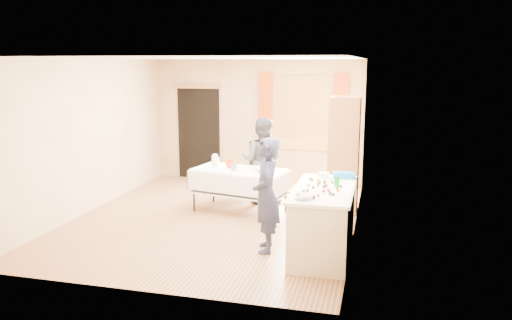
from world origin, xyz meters
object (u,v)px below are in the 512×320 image
(counter, at_px, (323,221))
(woman, at_px, (262,161))
(cabinet, at_px, (344,155))
(chair, at_px, (253,180))
(party_table, at_px, (240,187))
(girl, at_px, (266,195))

(counter, height_order, woman, woman)
(woman, bearing_deg, counter, 123.04)
(cabinet, xyz_separation_m, chair, (-1.74, 0.59, -0.68))
(counter, height_order, party_table, counter)
(cabinet, bearing_deg, chair, 161.33)
(cabinet, relative_size, chair, 1.91)
(cabinet, relative_size, woman, 1.25)
(girl, distance_m, woman, 2.36)
(cabinet, bearing_deg, party_table, -163.91)
(cabinet, distance_m, woman, 1.49)
(cabinet, distance_m, girl, 2.31)
(counter, xyz_separation_m, chair, (-1.64, 2.65, -0.14))
(cabinet, distance_m, chair, 1.96)
(chair, bearing_deg, cabinet, 3.68)
(chair, distance_m, girl, 2.89)
(party_table, relative_size, girl, 1.10)
(cabinet, relative_size, girl, 1.26)
(chair, bearing_deg, party_table, -65.77)
(woman, bearing_deg, chair, -56.56)
(counter, bearing_deg, woman, 121.75)
(counter, relative_size, woman, 1.05)
(chair, xyz_separation_m, woman, (0.27, -0.43, 0.48))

